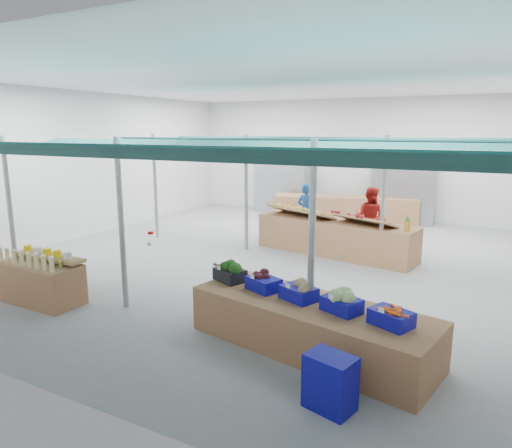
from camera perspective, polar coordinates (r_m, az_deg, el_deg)
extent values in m
plane|color=slate|center=(11.25, 2.04, -4.34)|extent=(13.00, 13.00, 0.00)
plane|color=silver|center=(10.87, 2.21, 17.45)|extent=(13.00, 13.00, 0.00)
plane|color=silver|center=(16.95, 11.70, 8.05)|extent=(12.00, 0.00, 12.00)
plane|color=silver|center=(14.48, -20.02, 7.01)|extent=(0.00, 13.00, 13.00)
cylinder|color=gray|center=(10.51, -28.38, 1.48)|extent=(0.10, 0.10, 3.00)
cylinder|color=gray|center=(13.52, -12.50, 4.59)|extent=(0.10, 0.10, 3.00)
cylinder|color=gray|center=(8.23, -16.49, -0.07)|extent=(0.10, 0.10, 3.00)
cylinder|color=gray|center=(11.83, -1.24, 3.88)|extent=(0.10, 0.10, 3.00)
cylinder|color=gray|center=(6.36, 6.96, -3.04)|extent=(0.10, 0.10, 3.00)
cylinder|color=gray|center=(10.61, 15.59, 2.55)|extent=(0.10, 0.10, 3.00)
cylinder|color=gray|center=(6.96, -6.54, 9.49)|extent=(10.00, 0.06, 0.06)
cylinder|color=gray|center=(10.98, 6.89, 10.27)|extent=(10.00, 0.06, 0.06)
cube|color=#0B2F30|center=(6.44, -9.80, 8.60)|extent=(9.50, 1.28, 0.30)
cube|color=#0B2F30|center=(7.51, -3.73, 9.17)|extent=(9.50, 1.28, 0.30)
cube|color=#0B2F30|center=(10.38, 5.59, 9.83)|extent=(9.50, 1.28, 0.30)
cube|color=#0B2F30|center=(11.60, 8.04, 9.96)|extent=(9.50, 1.28, 0.30)
cube|color=#B23F33|center=(17.44, 3.15, 4.74)|extent=(2.00, 0.50, 2.00)
cube|color=#B23F33|center=(16.13, 17.90, 3.62)|extent=(2.00, 0.50, 2.00)
cube|color=brown|center=(9.29, -25.40, -6.65)|extent=(1.65, 0.75, 0.73)
cube|color=#997247|center=(9.30, -24.51, -3.73)|extent=(1.65, 0.34, 0.06)
cube|color=brown|center=(6.75, 6.72, -12.52)|extent=(3.75, 1.89, 0.70)
cube|color=brown|center=(11.71, 9.80, -1.66)|extent=(4.20, 1.69, 0.88)
cube|color=brown|center=(16.03, 10.97, 1.88)|extent=(4.91, 2.18, 0.87)
cube|color=#0D0D8F|center=(5.49, 9.25, -18.95)|extent=(0.61, 0.50, 0.64)
imported|color=navy|center=(13.04, 6.33, 1.51)|extent=(0.66, 0.49, 1.64)
imported|color=maroon|center=(12.51, 14.03, 0.80)|extent=(0.89, 0.75, 1.64)
cube|color=black|center=(7.47, -3.28, -6.36)|extent=(0.60, 0.52, 0.20)
cube|color=white|center=(7.30, -4.69, -5.49)|extent=(0.08, 0.04, 0.06)
cube|color=#0D0D8F|center=(7.04, 0.95, -7.48)|extent=(0.60, 0.52, 0.20)
cube|color=white|center=(6.85, -0.46, -6.60)|extent=(0.08, 0.04, 0.06)
cube|color=#0D0D8F|center=(6.68, 5.36, -8.60)|extent=(0.60, 0.52, 0.20)
cube|color=white|center=(6.48, 3.99, -7.72)|extent=(0.08, 0.04, 0.06)
cube|color=#0D0D8F|center=(6.35, 10.66, -9.87)|extent=(0.60, 0.52, 0.20)
cube|color=white|center=(6.13, 9.37, -9.00)|extent=(0.08, 0.04, 0.06)
cube|color=#0D0D8F|center=(6.08, 16.54, -11.18)|extent=(0.60, 0.52, 0.20)
cube|color=white|center=(5.85, 15.39, -10.34)|extent=(0.08, 0.04, 0.06)
sphere|color=brown|center=(7.44, -4.76, -5.32)|extent=(0.09, 0.09, 0.09)
sphere|color=brown|center=(7.44, -5.18, -5.01)|extent=(0.06, 0.06, 0.06)
cylinder|color=#B80C0F|center=(9.30, -13.04, -1.08)|extent=(0.12, 0.12, 0.05)
cube|color=white|center=(9.31, -13.22, -2.47)|extent=(0.10, 0.01, 0.07)
cube|color=#997247|center=(11.99, 5.57, 1.50)|extent=(2.02, 1.31, 0.26)
cube|color=#997247|center=(11.15, 13.41, 0.46)|extent=(1.64, 1.17, 0.26)
cylinder|color=#8C6019|center=(10.78, 18.35, -0.25)|extent=(0.14, 0.14, 0.22)
cone|color=#26661E|center=(10.75, 18.42, 0.74)|extent=(0.12, 0.12, 0.18)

